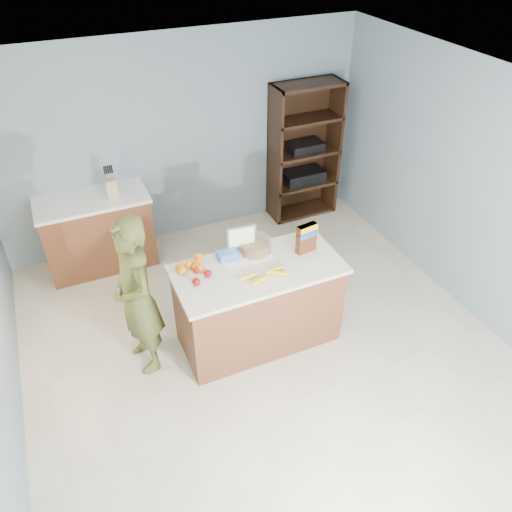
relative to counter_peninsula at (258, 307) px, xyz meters
name	(u,v)px	position (x,y,z in m)	size (l,w,h in m)	color
floor	(270,358)	(0.00, -0.30, -0.42)	(4.50, 5.00, 0.02)	beige
walls	(274,214)	(0.00, -0.30, 1.24)	(4.52, 5.02, 2.51)	gray
counter_peninsula	(258,307)	(0.00, 0.00, 0.00)	(1.56, 0.76, 0.90)	brown
back_cabinet	(98,232)	(-1.20, 1.90, 0.04)	(1.24, 0.62, 0.90)	brown
shelving_unit	(302,153)	(1.55, 2.05, 0.45)	(0.90, 0.40, 1.80)	black
person	(136,298)	(-1.10, 0.16, 0.39)	(0.58, 0.38, 1.60)	#484C21
knife_block	(112,188)	(-0.96, 1.82, 0.60)	(0.12, 0.10, 0.31)	tan
envelopes	(250,261)	(-0.03, 0.12, 0.49)	(0.47, 0.16, 0.00)	white
bananas	(266,275)	(0.01, -0.15, 0.51)	(0.47, 0.18, 0.05)	yellow
apples	(200,275)	(-0.53, 0.07, 0.52)	(0.20, 0.24, 0.07)	maroon
oranges	(193,265)	(-0.55, 0.22, 0.52)	(0.28, 0.24, 0.08)	orange
blue_carton	(227,255)	(-0.21, 0.24, 0.52)	(0.18, 0.12, 0.08)	blue
salad_bowl	(255,246)	(0.08, 0.24, 0.54)	(0.30, 0.30, 0.13)	#267219
tv	(241,237)	(-0.04, 0.30, 0.64)	(0.28, 0.12, 0.28)	silver
cereal_box	(307,236)	(0.52, 0.05, 0.66)	(0.21, 0.10, 0.30)	#592B14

